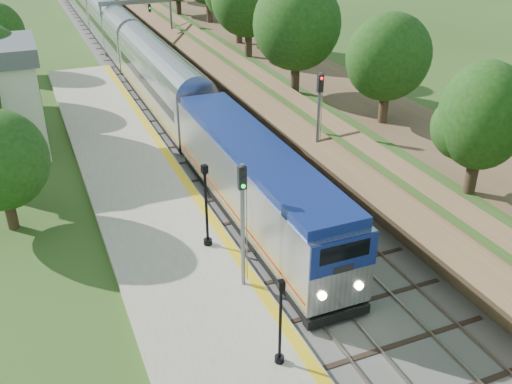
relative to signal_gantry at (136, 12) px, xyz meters
name	(u,v)px	position (x,y,z in m)	size (l,w,h in m)	color
trackbed	(128,45)	(-0.47, 5.01, -4.75)	(9.50, 170.00, 0.28)	#4C4944
platform	(156,219)	(-7.67, -38.99, -4.63)	(6.40, 68.00, 0.38)	gray
yellow_stripe	(203,207)	(-4.82, -38.99, -4.43)	(0.55, 68.00, 0.01)	gold
embankment	(191,24)	(7.88, 5.01, -2.87)	(10.64, 170.00, 11.70)	brown
signal_gantry	(136,12)	(0.00, 0.00, 0.00)	(8.40, 0.38, 6.20)	slate
trees_behind_platform	(29,136)	(-13.64, -34.32, -0.29)	(7.82, 53.32, 7.21)	#332316
train	(100,17)	(-2.47, 11.92, -2.43)	(3.19, 127.89, 4.70)	black
lamppost_mid	(280,327)	(-5.93, -52.20, -2.68)	(0.39, 0.39, 3.94)	black
lamppost_far	(206,210)	(-5.84, -42.96, -2.38)	(0.46, 0.46, 4.61)	black
signal_platform	(243,213)	(-5.37, -46.89, -0.58)	(0.37, 0.29, 6.28)	slate
signal_farside	(319,114)	(3.73, -37.08, -0.46)	(0.38, 0.30, 6.93)	slate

